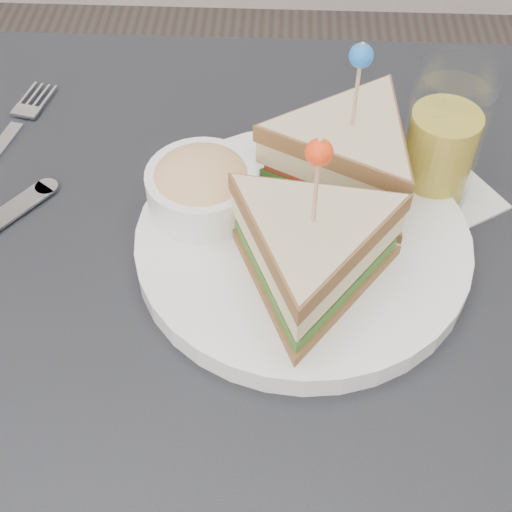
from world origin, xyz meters
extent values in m
cube|color=black|center=(0.00, 0.00, 0.73)|extent=(0.80, 0.80, 0.03)
cylinder|color=black|center=(-0.35, 0.35, 0.36)|extent=(0.04, 0.04, 0.72)
cylinder|color=black|center=(0.35, 0.35, 0.36)|extent=(0.04, 0.04, 0.72)
cylinder|color=white|center=(0.05, 0.06, 0.76)|extent=(0.39, 0.39, 0.02)
cylinder|color=white|center=(0.05, 0.06, 0.77)|extent=(0.39, 0.39, 0.01)
cylinder|color=#DDA87F|center=(0.05, 0.01, 0.88)|extent=(0.00, 0.00, 0.09)
sphere|color=#FF3910|center=(0.05, 0.01, 0.91)|extent=(0.03, 0.03, 0.02)
cylinder|color=#DDA87F|center=(0.09, 0.12, 0.88)|extent=(0.00, 0.00, 0.09)
sphere|color=blue|center=(0.09, 0.12, 0.91)|extent=(0.03, 0.03, 0.02)
cylinder|color=white|center=(-0.04, 0.09, 0.79)|extent=(0.13, 0.13, 0.04)
ellipsoid|color=#E0B772|center=(-0.04, 0.09, 0.80)|extent=(0.11, 0.11, 0.04)
cube|color=silver|center=(-0.25, 0.24, 0.75)|extent=(0.03, 0.02, 0.00)
cylinder|color=silver|center=(-0.20, 0.13, 0.75)|extent=(0.03, 0.03, 0.00)
cube|color=silver|center=(0.17, 0.14, 0.75)|extent=(0.15, 0.15, 0.00)
cylinder|color=gold|center=(0.17, 0.14, 0.80)|extent=(0.09, 0.09, 0.09)
cylinder|color=white|center=(0.17, 0.14, 0.82)|extent=(0.10, 0.10, 0.14)
cube|color=white|center=(0.17, 0.15, 0.84)|extent=(0.02, 0.02, 0.02)
cube|color=white|center=(0.16, 0.13, 0.84)|extent=(0.02, 0.02, 0.02)
camera|label=1|loc=(0.03, -0.36, 1.23)|focal=50.00mm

